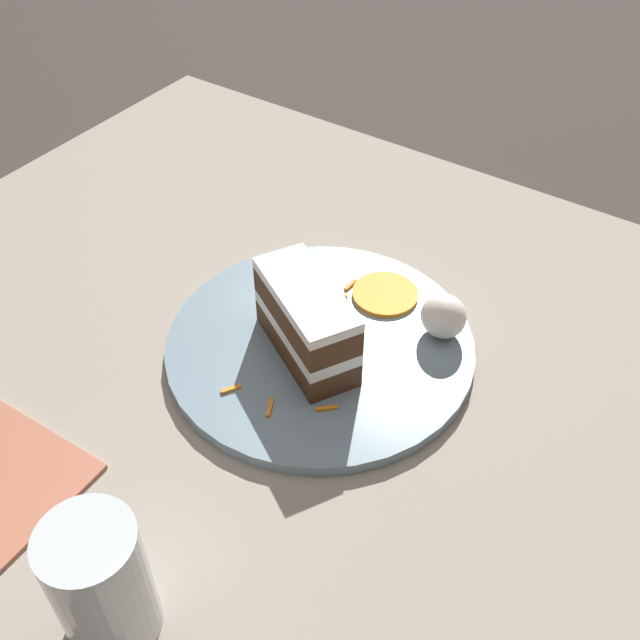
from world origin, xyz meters
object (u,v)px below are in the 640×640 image
(plate, at_px, (320,345))
(cream_dollop, at_px, (443,316))
(orange_garnish, at_px, (385,294))
(drinking_glass, at_px, (104,589))
(cake_slice, at_px, (306,321))

(plate, height_order, cream_dollop, cream_dollop)
(cream_dollop, xyz_separation_m, orange_garnish, (-0.08, 0.02, -0.02))
(orange_garnish, relative_size, drinking_glass, 0.61)
(plate, height_order, drinking_glass, drinking_glass)
(plate, distance_m, orange_garnish, 0.10)
(drinking_glass, bearing_deg, cream_dollop, 81.05)
(cake_slice, height_order, cream_dollop, cake_slice)
(plate, xyz_separation_m, drinking_glass, (0.03, -0.32, 0.04))
(plate, xyz_separation_m, orange_garnish, (0.02, 0.09, 0.01))
(plate, bearing_deg, drinking_glass, -84.02)
(orange_garnish, bearing_deg, plate, -101.59)
(cream_dollop, bearing_deg, plate, -140.92)
(cream_dollop, xyz_separation_m, drinking_glass, (-0.06, -0.39, 0.01))
(plate, height_order, orange_garnish, orange_garnish)
(orange_garnish, bearing_deg, drinking_glass, -88.10)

